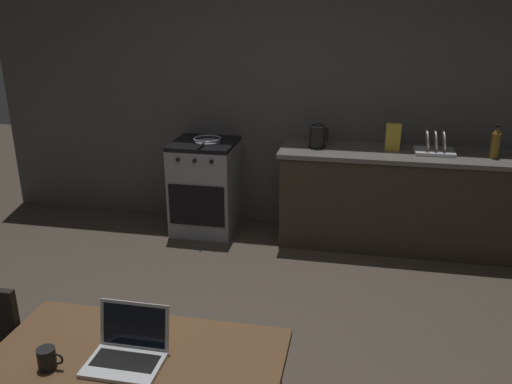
{
  "coord_description": "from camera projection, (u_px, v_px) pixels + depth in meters",
  "views": [
    {
      "loc": [
        0.84,
        -2.69,
        2.18
      ],
      "look_at": [
        0.12,
        0.92,
        0.85
      ],
      "focal_mm": 37.32,
      "sensor_mm": 36.0,
      "label": 1
    }
  ],
  "objects": [
    {
      "name": "stove_oven",
      "position": [
        205.0,
        186.0,
        5.25
      ],
      "size": [
        0.6,
        0.62,
        0.91
      ],
      "color": "gray",
      "rests_on": "ground_plane"
    },
    {
      "name": "electric_kettle",
      "position": [
        317.0,
        136.0,
        4.86
      ],
      "size": [
        0.18,
        0.15,
        0.22
      ],
      "color": "black",
      "rests_on": "kitchen_counter"
    },
    {
      "name": "coffee_mug",
      "position": [
        47.0,
        358.0,
        2.24
      ],
      "size": [
        0.12,
        0.08,
        0.09
      ],
      "color": "black",
      "rests_on": "dining_table"
    },
    {
      "name": "frying_pan",
      "position": [
        207.0,
        140.0,
        5.06
      ],
      "size": [
        0.27,
        0.44,
        0.05
      ],
      "color": "gray",
      "rests_on": "stove_oven"
    },
    {
      "name": "laptop",
      "position": [
        127.0,
        351.0,
        2.29
      ],
      "size": [
        0.32,
        0.27,
        0.22
      ],
      "rotation": [
        0.0,
        0.0,
        0.2
      ],
      "color": "silver",
      "rests_on": "dining_table"
    },
    {
      "name": "back_wall",
      "position": [
        305.0,
        98.0,
        5.12
      ],
      "size": [
        6.4,
        0.1,
        2.6
      ],
      "primitive_type": "cube",
      "color": "#4E4B49",
      "rests_on": "ground_plane"
    },
    {
      "name": "dish_rack",
      "position": [
        435.0,
        148.0,
        4.69
      ],
      "size": [
        0.34,
        0.26,
        0.21
      ],
      "color": "silver",
      "rests_on": "kitchen_counter"
    },
    {
      "name": "kitchen_counter",
      "position": [
        396.0,
        199.0,
        4.91
      ],
      "size": [
        2.16,
        0.64,
        0.91
      ],
      "color": "#382D23",
      "rests_on": "ground_plane"
    },
    {
      "name": "cereal_box",
      "position": [
        393.0,
        137.0,
        4.75
      ],
      "size": [
        0.13,
        0.05,
        0.25
      ],
      "color": "gold",
      "rests_on": "kitchen_counter"
    },
    {
      "name": "dining_table",
      "position": [
        130.0,
        380.0,
        2.28
      ],
      "size": [
        1.29,
        0.82,
        0.71
      ],
      "color": "brown",
      "rests_on": "ground_plane"
    },
    {
      "name": "ground_plane",
      "position": [
        209.0,
        365.0,
        3.37
      ],
      "size": [
        12.0,
        12.0,
        0.0
      ],
      "primitive_type": "plane",
      "color": "#473D33"
    },
    {
      "name": "bottle",
      "position": [
        496.0,
        142.0,
        4.53
      ],
      "size": [
        0.07,
        0.07,
        0.29
      ],
      "color": "#8C601E",
      "rests_on": "kitchen_counter"
    }
  ]
}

